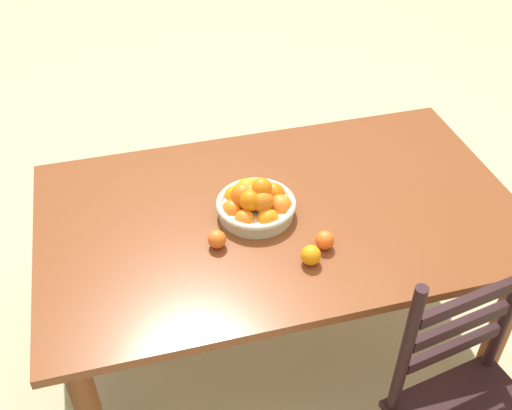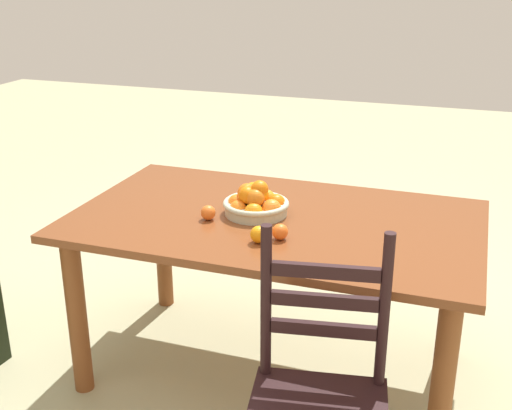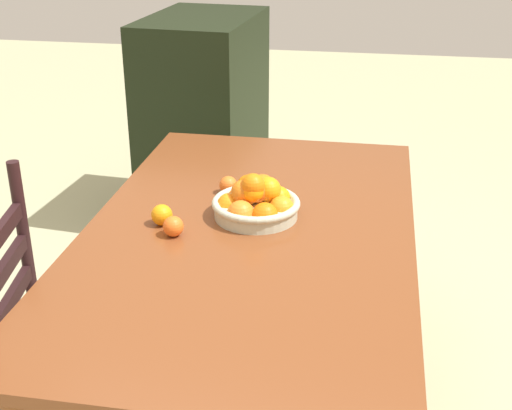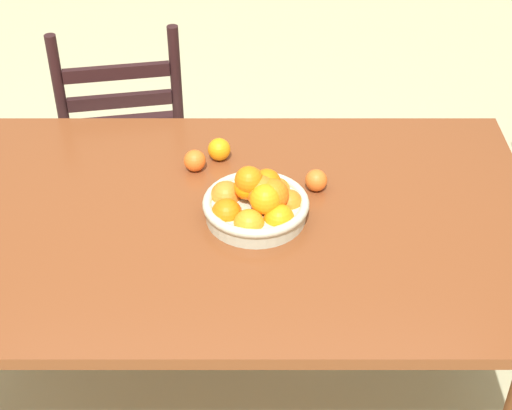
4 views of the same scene
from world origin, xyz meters
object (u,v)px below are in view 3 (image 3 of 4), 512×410
object	(u,v)px
orange_loose_0	(162,215)
orange_loose_1	(173,226)
cabinet	(204,122)
dining_table	(249,261)
orange_loose_2	(228,185)
fruit_bowl	(256,201)

from	to	relation	value
orange_loose_0	orange_loose_1	world-z (taller)	orange_loose_0
cabinet	orange_loose_0	size ratio (longest dim) A/B	16.86
dining_table	orange_loose_2	bearing A→B (deg)	25.03
orange_loose_2	dining_table	bearing A→B (deg)	-154.97
fruit_bowl	dining_table	bearing A→B (deg)	176.02
dining_table	cabinet	bearing A→B (deg)	18.55
cabinet	orange_loose_2	world-z (taller)	cabinet
fruit_bowl	orange_loose_0	size ratio (longest dim) A/B	4.23
dining_table	fruit_bowl	xyz separation A→B (m)	(0.09, -0.01, 0.16)
fruit_bowl	orange_loose_0	world-z (taller)	fruit_bowl
orange_loose_2	cabinet	bearing A→B (deg)	17.28
dining_table	cabinet	distance (m)	1.69
orange_loose_0	orange_loose_1	distance (m)	0.09
orange_loose_0	orange_loose_1	size ratio (longest dim) A/B	1.06
orange_loose_1	orange_loose_2	bearing A→B (deg)	-15.78
dining_table	cabinet	size ratio (longest dim) A/B	1.52
orange_loose_0	orange_loose_2	world-z (taller)	orange_loose_0
dining_table	orange_loose_0	bearing A→B (deg)	94.05
dining_table	fruit_bowl	size ratio (longest dim) A/B	6.04
fruit_bowl	orange_loose_2	size ratio (longest dim) A/B	4.55
fruit_bowl	orange_loose_2	xyz separation A→B (m)	(0.16, 0.12, -0.02)
dining_table	orange_loose_1	bearing A→B (deg)	111.96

